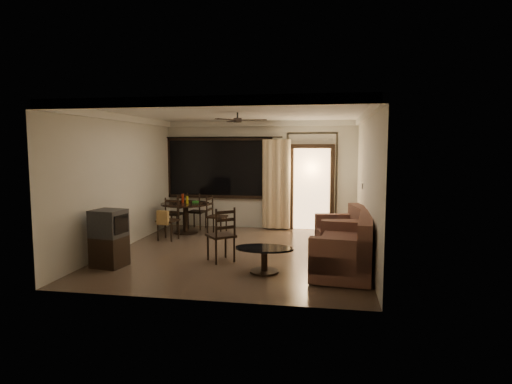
% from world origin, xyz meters
% --- Properties ---
extents(ground, '(5.50, 5.50, 0.00)m').
position_xyz_m(ground, '(0.00, 0.00, 0.00)').
color(ground, '#7F6651').
rests_on(ground, ground).
extents(room_shell, '(5.50, 6.70, 5.50)m').
position_xyz_m(room_shell, '(0.59, 1.77, 1.83)').
color(room_shell, beige).
rests_on(room_shell, ground).
extents(dining_table, '(1.19, 1.19, 0.97)m').
position_xyz_m(dining_table, '(-1.71, 1.74, 0.59)').
color(dining_table, black).
rests_on(dining_table, ground).
extents(dining_chair_west, '(0.48, 0.48, 0.95)m').
position_xyz_m(dining_chair_west, '(-2.04, 1.87, 0.28)').
color(dining_chair_west, black).
rests_on(dining_chair_west, ground).
extents(dining_chair_east, '(0.48, 0.48, 0.95)m').
position_xyz_m(dining_chair_east, '(-0.88, 1.62, 0.28)').
color(dining_chair_east, black).
rests_on(dining_chair_east, ground).
extents(dining_chair_south, '(0.48, 0.53, 0.95)m').
position_xyz_m(dining_chair_south, '(-1.84, 0.89, 0.31)').
color(dining_chair_south, black).
rests_on(dining_chair_south, ground).
extents(dining_chair_north, '(0.48, 0.48, 0.95)m').
position_xyz_m(dining_chair_north, '(-1.59, 2.29, 0.28)').
color(dining_chair_north, black).
rests_on(dining_chair_north, ground).
extents(tv_cabinet, '(0.61, 0.56, 1.02)m').
position_xyz_m(tv_cabinet, '(-2.05, -1.38, 0.51)').
color(tv_cabinet, black).
rests_on(tv_cabinet, ground).
extents(sofa, '(1.12, 1.86, 0.95)m').
position_xyz_m(sofa, '(2.12, -1.03, 0.38)').
color(sofa, '#472221').
rests_on(sofa, ground).
extents(armchair, '(1.09, 1.09, 0.93)m').
position_xyz_m(armchair, '(2.11, 0.39, 0.38)').
color(armchair, '#472221').
rests_on(armchair, ground).
extents(coffee_table, '(0.99, 0.60, 0.44)m').
position_xyz_m(coffee_table, '(0.73, -1.28, 0.29)').
color(coffee_table, black).
rests_on(coffee_table, ground).
extents(side_chair, '(0.64, 0.64, 1.03)m').
position_xyz_m(side_chair, '(-0.17, -0.71, 0.31)').
color(side_chair, black).
rests_on(side_chair, ground).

